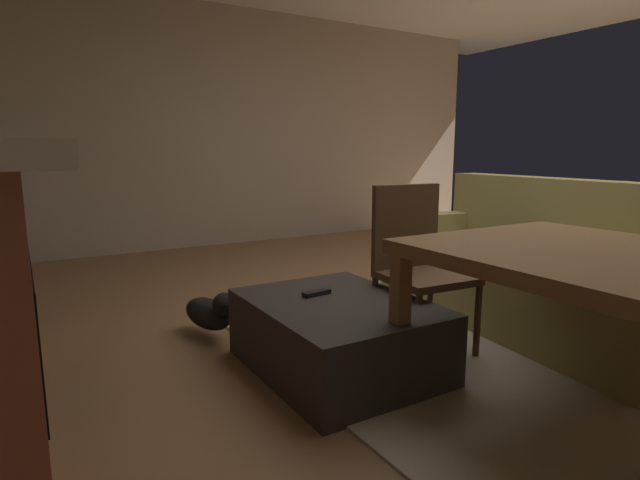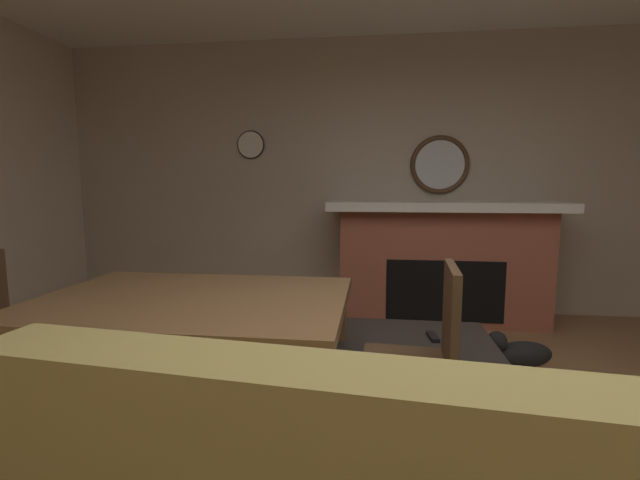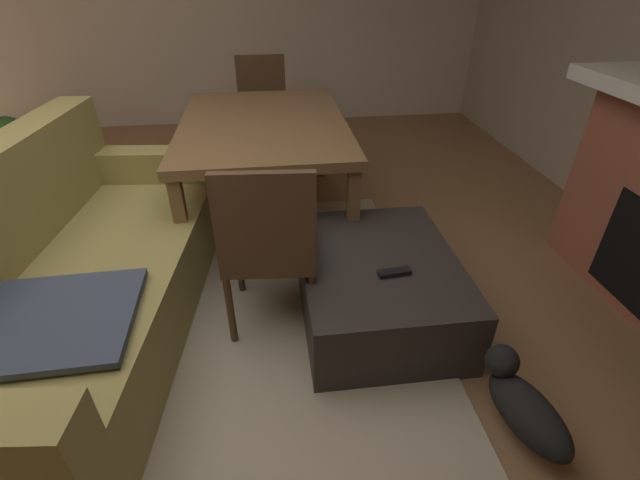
# 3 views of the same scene
# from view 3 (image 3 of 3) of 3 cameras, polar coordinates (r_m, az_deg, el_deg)

# --- Properties ---
(floor) EXTENTS (8.81, 8.81, 0.00)m
(floor) POSITION_cam_3_polar(r_m,az_deg,el_deg) (2.42, -21.43, -12.79)
(floor) COLOR olive
(area_rug) EXTENTS (2.60, 2.00, 0.01)m
(area_rug) POSITION_cam_3_polar(r_m,az_deg,el_deg) (2.42, -9.98, -10.50)
(area_rug) COLOR tan
(area_rug) RESTS_ON ground
(couch) EXTENTS (2.19, 1.11, 0.94)m
(couch) POSITION_cam_3_polar(r_m,az_deg,el_deg) (2.45, -29.49, -4.71)
(couch) COLOR #9E8E4C
(couch) RESTS_ON ground
(ottoman_coffee_table) EXTENTS (1.01, 0.79, 0.37)m
(ottoman_coffee_table) POSITION_cam_3_polar(r_m,az_deg,el_deg) (2.35, 7.41, -5.93)
(ottoman_coffee_table) COLOR #2D2826
(ottoman_coffee_table) RESTS_ON ground
(tv_remote) EXTENTS (0.07, 0.16, 0.02)m
(tv_remote) POSITION_cam_3_polar(r_m,az_deg,el_deg) (2.13, 9.67, -4.20)
(tv_remote) COLOR black
(tv_remote) RESTS_ON ottoman_coffee_table
(dining_table) EXTENTS (1.55, 1.09, 0.74)m
(dining_table) POSITION_cam_3_polar(r_m,az_deg,el_deg) (3.06, -7.37, 13.91)
(dining_table) COLOR brown
(dining_table) RESTS_ON ground
(dining_chair_east) EXTENTS (0.44, 0.44, 0.93)m
(dining_chair_east) POSITION_cam_3_polar(r_m,az_deg,el_deg) (4.21, -7.51, 17.13)
(dining_chair_east) COLOR #513823
(dining_chair_east) RESTS_ON ground
(dining_chair_west) EXTENTS (0.47, 0.47, 0.93)m
(dining_chair_west) POSITION_cam_3_polar(r_m,az_deg,el_deg) (2.06, -6.71, -0.36)
(dining_chair_west) COLOR #513823
(dining_chair_west) RESTS_ON ground
(potted_plant) EXTENTS (0.31, 0.31, 0.44)m
(potted_plant) POSITION_cam_3_polar(r_m,az_deg,el_deg) (5.06, -35.42, 10.82)
(potted_plant) COLOR #474C51
(potted_plant) RESTS_ON ground
(small_dog) EXTENTS (0.48, 0.27, 0.26)m
(small_dog) POSITION_cam_3_polar(r_m,az_deg,el_deg) (2.02, 25.08, -18.93)
(small_dog) COLOR black
(small_dog) RESTS_ON ground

